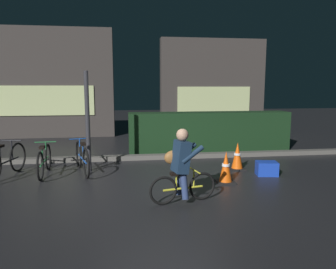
% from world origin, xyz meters
% --- Properties ---
extents(ground_plane, '(40.00, 40.00, 0.00)m').
position_xyz_m(ground_plane, '(0.00, 0.00, 0.00)').
color(ground_plane, black).
extents(sidewalk_curb, '(12.00, 0.24, 0.12)m').
position_xyz_m(sidewalk_curb, '(0.00, 2.20, 0.06)').
color(sidewalk_curb, '#56544F').
rests_on(sidewalk_curb, ground).
extents(hedge_row, '(4.80, 0.70, 1.16)m').
position_xyz_m(hedge_row, '(1.80, 3.10, 0.58)').
color(hedge_row, black).
rests_on(hedge_row, ground).
extents(storefront_left, '(4.85, 0.54, 4.07)m').
position_xyz_m(storefront_left, '(-3.52, 6.50, 2.02)').
color(storefront_left, '#383330').
rests_on(storefront_left, ground).
extents(storefront_right, '(4.43, 0.54, 3.88)m').
position_xyz_m(storefront_right, '(3.03, 7.20, 1.93)').
color(storefront_right, '#383330').
rests_on(storefront_right, ground).
extents(street_post, '(0.10, 0.10, 2.26)m').
position_xyz_m(street_post, '(-1.54, 1.20, 1.13)').
color(street_post, '#2D2D33').
rests_on(street_post, ground).
extents(parked_bike_leftmost, '(0.47, 1.64, 0.76)m').
position_xyz_m(parked_bike_leftmost, '(-3.24, 0.90, 0.35)').
color(parked_bike_leftmost, black).
rests_on(parked_bike_leftmost, ground).
extents(parked_bike_left_mid, '(0.46, 1.52, 0.70)m').
position_xyz_m(parked_bike_left_mid, '(-2.47, 0.99, 0.32)').
color(parked_bike_left_mid, black).
rests_on(parked_bike_left_mid, ground).
extents(parked_bike_center_left, '(0.55, 1.57, 0.75)m').
position_xyz_m(parked_bike_center_left, '(-1.68, 1.06, 0.34)').
color(parked_bike_center_left, black).
rests_on(parked_bike_center_left, ground).
extents(traffic_cone_near, '(0.36, 0.36, 0.64)m').
position_xyz_m(traffic_cone_near, '(1.28, -0.10, 0.31)').
color(traffic_cone_near, black).
rests_on(traffic_cone_near, ground).
extents(traffic_cone_far, '(0.36, 0.36, 0.64)m').
position_xyz_m(traffic_cone_far, '(1.87, 0.88, 0.31)').
color(traffic_cone_far, black).
rests_on(traffic_cone_far, ground).
extents(blue_crate, '(0.49, 0.39, 0.30)m').
position_xyz_m(blue_crate, '(2.34, 0.30, 0.15)').
color(blue_crate, '#193DB7').
rests_on(blue_crate, ground).
extents(cyclist, '(1.17, 0.50, 1.25)m').
position_xyz_m(cyclist, '(0.19, -1.05, 0.63)').
color(cyclist, black).
rests_on(cyclist, ground).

